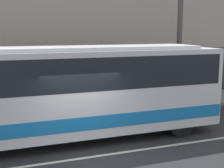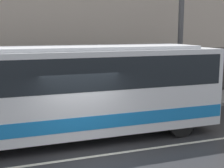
{
  "view_description": "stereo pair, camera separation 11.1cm",
  "coord_description": "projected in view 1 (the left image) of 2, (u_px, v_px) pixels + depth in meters",
  "views": [
    {
      "loc": [
        -2.4,
        -8.67,
        3.81
      ],
      "look_at": [
        1.48,
        1.8,
        1.9
      ],
      "focal_mm": 50.0,
      "sensor_mm": 36.0,
      "label": 1
    },
    {
      "loc": [
        -2.3,
        -8.71,
        3.81
      ],
      "look_at": [
        1.48,
        1.8,
        1.9
      ],
      "focal_mm": 50.0,
      "sensor_mm": 36.0,
      "label": 2
    }
  ],
  "objects": [
    {
      "name": "sidewalk",
      "position": [
        55.0,
        112.0,
        14.55
      ],
      "size": [
        60.0,
        3.01,
        0.17
      ],
      "color": "gray",
      "rests_on": "ground_plane"
    },
    {
      "name": "pedestrian_waiting",
      "position": [
        95.0,
        92.0,
        14.51
      ],
      "size": [
        0.36,
        0.36,
        1.73
      ],
      "color": "#1E5933",
      "rests_on": "sidewalk"
    },
    {
      "name": "utility_pole_near",
      "position": [
        180.0,
        32.0,
        14.97
      ],
      "size": [
        0.25,
        0.25,
        7.19
      ],
      "color": "#4C4C4F",
      "rests_on": "sidewalk"
    },
    {
      "name": "ground_plane",
      "position": [
        87.0,
        158.0,
        9.48
      ],
      "size": [
        60.0,
        60.0,
        0.0
      ],
      "primitive_type": "plane",
      "color": "#2D2D30"
    },
    {
      "name": "transit_bus",
      "position": [
        60.0,
        89.0,
        10.69
      ],
      "size": [
        11.59,
        2.54,
        3.29
      ],
      "color": "silver",
      "rests_on": "ground_plane"
    },
    {
      "name": "lane_stripe",
      "position": [
        87.0,
        158.0,
        9.48
      ],
      "size": [
        54.0,
        0.14,
        0.01
      ],
      "color": "beige",
      "rests_on": "ground_plane"
    }
  ]
}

